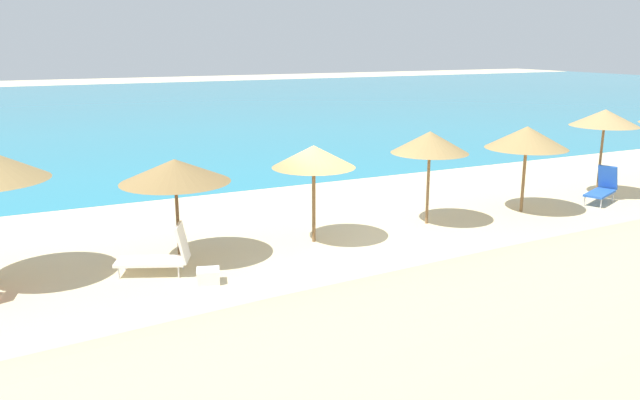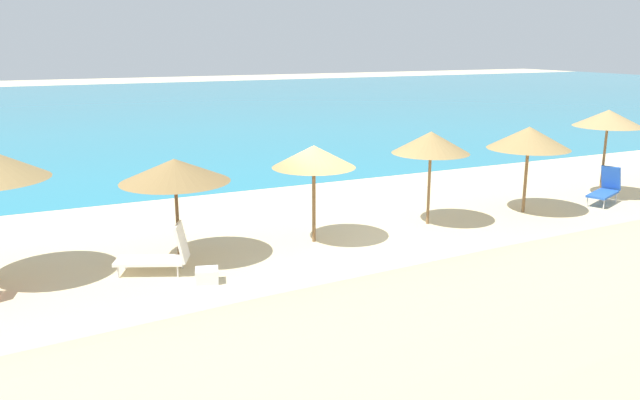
{
  "view_description": "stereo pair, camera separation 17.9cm",
  "coord_description": "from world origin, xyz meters",
  "px_view_note": "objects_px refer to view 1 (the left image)",
  "views": [
    {
      "loc": [
        -7.11,
        -13.45,
        4.96
      ],
      "look_at": [
        -0.49,
        0.16,
        1.15
      ],
      "focal_mm": 35.32,
      "sensor_mm": 36.0,
      "label": 1
    },
    {
      "loc": [
        -6.95,
        -13.52,
        4.96
      ],
      "look_at": [
        -0.49,
        0.16,
        1.15
      ],
      "focal_mm": 35.32,
      "sensor_mm": 36.0,
      "label": 2
    }
  ],
  "objects_px": {
    "beach_umbrella_3": "(175,171)",
    "beach_umbrella_5": "(430,142)",
    "cooler_box": "(208,276)",
    "lounge_chair_1": "(161,255)",
    "beach_umbrella_4": "(314,157)",
    "beach_umbrella_7": "(605,118)",
    "beach_umbrella_6": "(527,138)",
    "lounge_chair_2": "(602,188)"
  },
  "relations": [
    {
      "from": "beach_umbrella_5",
      "to": "beach_umbrella_6",
      "type": "xyz_separation_m",
      "value": [
        3.32,
        -0.18,
        -0.06
      ]
    },
    {
      "from": "beach_umbrella_3",
      "to": "beach_umbrella_4",
      "type": "height_order",
      "value": "beach_umbrella_4"
    },
    {
      "from": "beach_umbrella_7",
      "to": "cooler_box",
      "type": "distance_m",
      "value": 14.03
    },
    {
      "from": "beach_umbrella_5",
      "to": "lounge_chair_1",
      "type": "relative_size",
      "value": 1.53
    },
    {
      "from": "beach_umbrella_6",
      "to": "lounge_chair_1",
      "type": "distance_m",
      "value": 11.04
    },
    {
      "from": "lounge_chair_1",
      "to": "beach_umbrella_6",
      "type": "bearing_deg",
      "value": -63.63
    },
    {
      "from": "beach_umbrella_7",
      "to": "lounge_chair_1",
      "type": "height_order",
      "value": "beach_umbrella_7"
    },
    {
      "from": "beach_umbrella_5",
      "to": "beach_umbrella_4",
      "type": "bearing_deg",
      "value": -178.32
    },
    {
      "from": "beach_umbrella_3",
      "to": "beach_umbrella_5",
      "type": "relative_size",
      "value": 0.96
    },
    {
      "from": "beach_umbrella_3",
      "to": "cooler_box",
      "type": "bearing_deg",
      "value": -83.44
    },
    {
      "from": "beach_umbrella_7",
      "to": "cooler_box",
      "type": "relative_size",
      "value": 5.99
    },
    {
      "from": "lounge_chair_2",
      "to": "beach_umbrella_6",
      "type": "bearing_deg",
      "value": 62.12
    },
    {
      "from": "beach_umbrella_4",
      "to": "beach_umbrella_5",
      "type": "bearing_deg",
      "value": 1.68
    },
    {
      "from": "beach_umbrella_3",
      "to": "cooler_box",
      "type": "xyz_separation_m",
      "value": [
        0.19,
        -1.69,
        -1.98
      ]
    },
    {
      "from": "beach_umbrella_6",
      "to": "lounge_chair_1",
      "type": "bearing_deg",
      "value": -177.15
    },
    {
      "from": "lounge_chair_2",
      "to": "cooler_box",
      "type": "relative_size",
      "value": 3.33
    },
    {
      "from": "beach_umbrella_3",
      "to": "lounge_chair_2",
      "type": "relative_size",
      "value": 1.57
    },
    {
      "from": "cooler_box",
      "to": "lounge_chair_1",
      "type": "bearing_deg",
      "value": 127.85
    },
    {
      "from": "lounge_chair_2",
      "to": "beach_umbrella_5",
      "type": "bearing_deg",
      "value": 63.14
    },
    {
      "from": "beach_umbrella_7",
      "to": "lounge_chair_2",
      "type": "xyz_separation_m",
      "value": [
        -0.49,
        -0.6,
        -2.12
      ]
    },
    {
      "from": "beach_umbrella_4",
      "to": "beach_umbrella_7",
      "type": "relative_size",
      "value": 0.87
    },
    {
      "from": "beach_umbrella_5",
      "to": "beach_umbrella_7",
      "type": "bearing_deg",
      "value": 1.26
    },
    {
      "from": "beach_umbrella_4",
      "to": "lounge_chair_2",
      "type": "bearing_deg",
      "value": -1.98
    },
    {
      "from": "beach_umbrella_3",
      "to": "beach_umbrella_7",
      "type": "height_order",
      "value": "beach_umbrella_7"
    },
    {
      "from": "lounge_chair_1",
      "to": "lounge_chair_2",
      "type": "xyz_separation_m",
      "value": [
        13.96,
        0.27,
        0.05
      ]
    },
    {
      "from": "beach_umbrella_7",
      "to": "lounge_chair_1",
      "type": "distance_m",
      "value": 14.64
    },
    {
      "from": "beach_umbrella_5",
      "to": "beach_umbrella_6",
      "type": "height_order",
      "value": "beach_umbrella_5"
    },
    {
      "from": "beach_umbrella_6",
      "to": "cooler_box",
      "type": "distance_m",
      "value": 10.44
    },
    {
      "from": "beach_umbrella_5",
      "to": "beach_umbrella_3",
      "type": "bearing_deg",
      "value": -179.93
    },
    {
      "from": "beach_umbrella_4",
      "to": "lounge_chair_2",
      "type": "relative_size",
      "value": 1.55
    },
    {
      "from": "beach_umbrella_4",
      "to": "lounge_chair_1",
      "type": "bearing_deg",
      "value": -171.25
    },
    {
      "from": "beach_umbrella_4",
      "to": "lounge_chair_2",
      "type": "height_order",
      "value": "beach_umbrella_4"
    },
    {
      "from": "beach_umbrella_6",
      "to": "lounge_chair_2",
      "type": "bearing_deg",
      "value": -5.04
    },
    {
      "from": "beach_umbrella_7",
      "to": "cooler_box",
      "type": "bearing_deg",
      "value": -172.29
    },
    {
      "from": "beach_umbrella_4",
      "to": "lounge_chair_1",
      "type": "relative_size",
      "value": 1.46
    },
    {
      "from": "lounge_chair_1",
      "to": "beach_umbrella_4",
      "type": "bearing_deg",
      "value": -57.73
    },
    {
      "from": "beach_umbrella_7",
      "to": "lounge_chair_2",
      "type": "height_order",
      "value": "beach_umbrella_7"
    },
    {
      "from": "beach_umbrella_6",
      "to": "lounge_chair_1",
      "type": "height_order",
      "value": "beach_umbrella_6"
    },
    {
      "from": "beach_umbrella_4",
      "to": "beach_umbrella_6",
      "type": "distance_m",
      "value": 6.88
    },
    {
      "from": "beach_umbrella_4",
      "to": "lounge_chair_1",
      "type": "height_order",
      "value": "beach_umbrella_4"
    },
    {
      "from": "lounge_chair_1",
      "to": "lounge_chair_2",
      "type": "bearing_deg",
      "value": -65.37
    },
    {
      "from": "beach_umbrella_3",
      "to": "beach_umbrella_7",
      "type": "bearing_deg",
      "value": 0.66
    }
  ]
}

